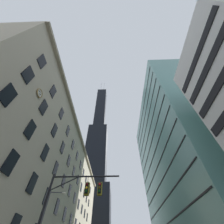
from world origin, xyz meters
name	(u,v)px	position (x,y,z in m)	size (l,w,h in m)	color
station_building	(37,191)	(-19.81, 26.33, 13.41)	(18.29, 64.67, 26.85)	#BCAF93
dark_skyscraper	(95,167)	(-16.37, 88.84, 50.60)	(23.45, 23.45, 176.00)	black
glass_office_midrise	(185,156)	(20.96, 29.90, 24.18)	(20.02, 42.42, 48.35)	slate
traffic_signal_mast	(75,200)	(-4.37, 4.23, 5.33)	(6.54, 0.63, 7.36)	black
street_lamppost	(44,223)	(-8.62, 9.19, 4.61)	(2.08, 0.32, 7.52)	#47474C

